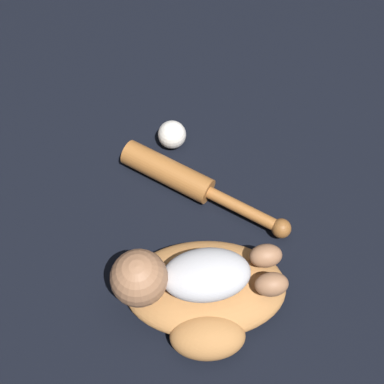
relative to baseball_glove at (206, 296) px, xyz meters
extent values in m
plane|color=black|center=(0.05, -0.03, -0.04)|extent=(6.00, 6.00, 0.00)
ellipsoid|color=#A8703D|center=(0.01, -0.02, 0.00)|extent=(0.39, 0.32, 0.07)
ellipsoid|color=#A8703D|center=(-0.03, 0.08, 0.00)|extent=(0.18, 0.14, 0.07)
ellipsoid|color=#B2B2B7|center=(0.01, -0.02, 0.07)|extent=(0.21, 0.18, 0.07)
sphere|color=#936647|center=(0.12, 0.04, 0.09)|extent=(0.11, 0.11, 0.11)
ellipsoid|color=#936647|center=(-0.12, -0.04, 0.06)|extent=(0.08, 0.07, 0.05)
ellipsoid|color=#936647|center=(-0.09, -0.10, 0.06)|extent=(0.08, 0.07, 0.05)
cylinder|color=#9E602D|center=(0.18, -0.27, -0.01)|extent=(0.24, 0.11, 0.06)
cylinder|color=#9E602D|center=(-0.02, -0.23, -0.01)|extent=(0.19, 0.06, 0.03)
sphere|color=brown|center=(-0.11, -0.21, -0.01)|extent=(0.05, 0.05, 0.05)
sphere|color=white|center=(0.21, -0.37, 0.00)|extent=(0.07, 0.07, 0.07)
camera|label=1|loc=(-0.10, 0.37, 1.06)|focal=50.00mm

